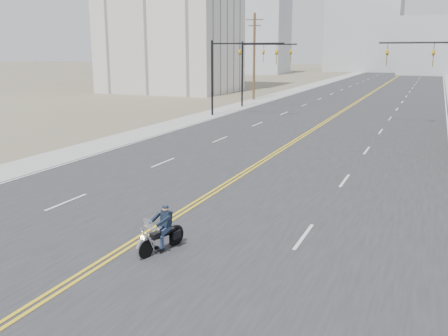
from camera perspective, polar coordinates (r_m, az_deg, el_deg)
ground_plane at (r=15.76m, az=-12.93°, el=-10.00°), size 400.00×400.00×0.00m
road at (r=82.30m, az=17.01°, el=8.53°), size 20.00×200.00×0.01m
sidewalk_left at (r=84.30m, az=9.14°, el=9.04°), size 3.00×200.00×0.01m
traffic_mast_left at (r=47.07m, az=0.92°, el=11.90°), size 7.10×0.26×7.00m
traffic_mast_right at (r=43.63m, az=23.75°, el=10.67°), size 7.10×0.26×7.00m
traffic_mast_far at (r=54.68m, az=3.80°, el=12.01°), size 6.10×0.26×7.00m
utility_pole_left at (r=63.27m, az=3.46°, el=12.75°), size 2.20×0.30×10.50m
haze_bldg_a at (r=134.03m, az=4.05°, el=15.43°), size 14.00×12.00×22.00m
haze_bldg_b at (r=136.62m, az=23.26°, el=12.69°), size 18.00×14.00×14.00m
haze_bldg_d at (r=153.17m, az=15.75°, el=15.47°), size 20.00×15.00×26.00m
haze_bldg_f at (r=153.30m, az=0.45°, el=14.08°), size 12.00×12.00×16.00m
motorcyclist at (r=15.69m, az=-7.28°, el=-7.00°), size 1.24×2.00×1.45m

